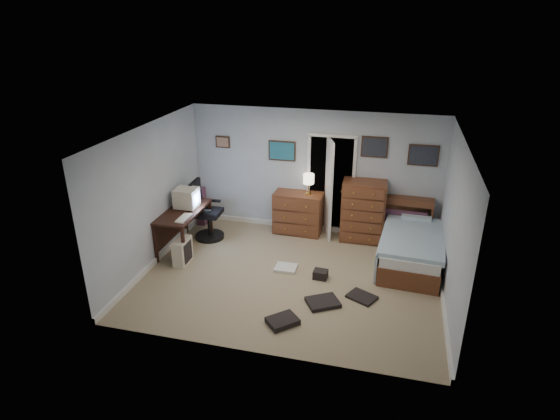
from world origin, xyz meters
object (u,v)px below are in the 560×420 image
(office_chair, at_px, (205,216))
(low_dresser, at_px, (298,213))
(tall_dresser, at_px, (363,211))
(bed, at_px, (411,247))
(computer_desk, at_px, (179,219))

(office_chair, height_order, low_dresser, office_chair)
(low_dresser, distance_m, tall_dresser, 1.31)
(office_chair, height_order, tall_dresser, tall_dresser)
(office_chair, bearing_deg, low_dresser, 19.99)
(office_chair, xyz_separation_m, bed, (3.98, -0.06, -0.15))
(computer_desk, bearing_deg, low_dresser, 30.72)
(bed, bearing_deg, office_chair, -176.93)
(office_chair, distance_m, low_dresser, 1.87)
(office_chair, xyz_separation_m, tall_dresser, (3.03, 0.67, 0.15))
(computer_desk, height_order, tall_dresser, tall_dresser)
(tall_dresser, bearing_deg, bed, -39.40)
(bed, bearing_deg, tall_dresser, 146.27)
(bed, bearing_deg, low_dresser, 165.37)
(office_chair, bearing_deg, computer_desk, -121.19)
(computer_desk, bearing_deg, bed, 5.93)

